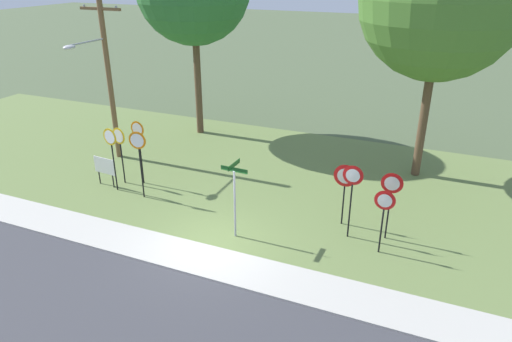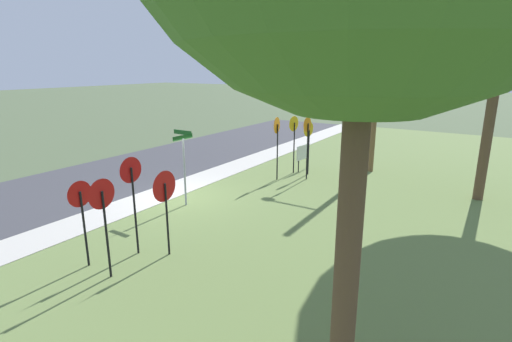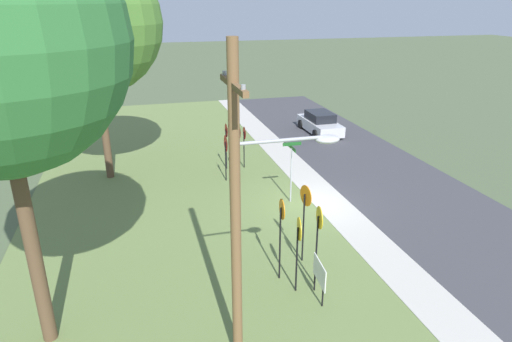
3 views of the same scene
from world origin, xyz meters
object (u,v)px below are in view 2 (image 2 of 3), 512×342
Objects in this scene: stop_sign_near_left at (308,136)px; utility_pole at (373,82)px; stop_sign_far_center at (294,132)px; yield_sign_near_left at (132,183)px; yield_sign_near_right at (103,205)px; notice_board at (303,153)px; stop_sign_far_left at (277,135)px; yield_sign_far_right at (81,204)px; yield_sign_far_left at (165,193)px; stop_sign_near_right at (307,135)px; street_name_post at (184,161)px.

stop_sign_near_left is 3.86m from utility_pole.
stop_sign_far_center is 9.58m from yield_sign_near_left.
notice_board is at bearing -178.88° from yield_sign_near_right.
stop_sign_far_left reaches higher than notice_board.
yield_sign_near_left is (9.72, -0.52, 0.18)m from stop_sign_near_left.
yield_sign_near_right is (9.38, 0.67, -0.19)m from stop_sign_far_left.
stop_sign_near_left is at bearing -45.50° from utility_pole.
yield_sign_far_right is (10.72, -0.38, -0.30)m from stop_sign_far_center.
yield_sign_far_right is (9.32, -0.27, -0.37)m from stop_sign_far_left.
yield_sign_near_left reaches higher than notice_board.
yield_sign_far_left is at bearing 140.15° from yield_sign_far_right.
stop_sign_far_center is at bearing -10.55° from notice_board.
yield_sign_far_left is at bearing 3.81° from stop_sign_near_right.
yield_sign_far_left is (-1.59, 0.36, -0.10)m from yield_sign_near_right.
utility_pole reaches higher than yield_sign_far_right.
utility_pole is (-3.65, 2.94, 2.19)m from stop_sign_far_left.
stop_sign_far_center is at bearing -175.13° from yield_sign_far_left.
stop_sign_near_left is at bearing 163.76° from street_name_post.
stop_sign_near_right is 1.33m from stop_sign_far_left.
yield_sign_near_left reaches higher than yield_sign_far_right.
yield_sign_near_left is 1.09× the size of yield_sign_near_right.
stop_sign_far_left is 1.25× the size of yield_sign_far_right.
notice_board is at bearing 177.47° from yield_sign_far_right.
stop_sign_near_left is 0.92× the size of stop_sign_far_center.
yield_sign_near_left reaches higher than stop_sign_near_left.
yield_sign_far_left is at bearing 36.38° from street_name_post.
stop_sign_near_right is at bearing 172.73° from yield_sign_far_right.
stop_sign_far_center is (0.14, -0.68, 0.15)m from stop_sign_near_left.
street_name_post reaches higher than yield_sign_near_left.
stop_sign_far_left is at bearing -49.87° from stop_sign_near_right.
stop_sign_far_left is 9.40m from yield_sign_near_right.
stop_sign_far_left is 8.18m from yield_sign_near_left.
stop_sign_near_right is 1.19× the size of yield_sign_far_left.
stop_sign_far_left is 1.04× the size of yield_sign_near_left.
stop_sign_near_right reaches higher than yield_sign_near_right.
stop_sign_far_left is 4.79m from street_name_post.
stop_sign_near_right is 1.24× the size of yield_sign_far_right.
street_name_post reaches higher than stop_sign_far_center.
street_name_post is at bearing -159.52° from yield_sign_near_right.
stop_sign_near_left is 1.07× the size of yield_sign_far_left.
street_name_post is (6.02, -1.29, -0.30)m from stop_sign_far_center.
street_name_post is 9.60m from utility_pole.
stop_sign_near_right reaches higher than stop_sign_far_center.
stop_sign_near_right is at bearing 117.07° from stop_sign_far_left.
stop_sign_near_right reaches higher than notice_board.
stop_sign_near_left is at bearing 178.94° from yield_sign_near_left.
stop_sign_near_left is at bearing 143.91° from stop_sign_far_left.
utility_pole reaches higher than stop_sign_near_right.
yield_sign_near_left reaches higher than yield_sign_far_left.
stop_sign_near_right is 0.36× the size of utility_pole.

